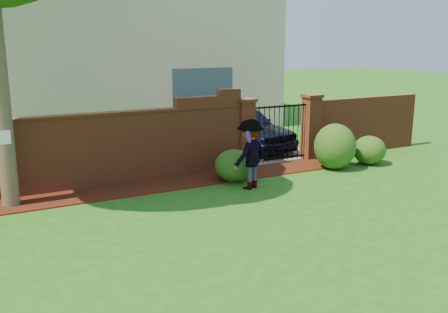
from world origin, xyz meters
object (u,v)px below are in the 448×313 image
car (247,128)px  frisbee_green (257,145)px  man (251,154)px  frisbee_purple (249,137)px

car → frisbee_green: 4.08m
car → man: 4.31m
man → frisbee_purple: (-0.27, -0.35, 0.50)m
car → frisbee_purple: size_ratio=14.67×
man → frisbee_purple: size_ratio=5.99×
man → frisbee_green: size_ratio=6.49×
frisbee_purple → frisbee_green: frisbee_purple is taller
man → frisbee_purple: bearing=30.0°
frisbee_green → car: bearing=63.4°
car → frisbee_green: bearing=-126.9°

